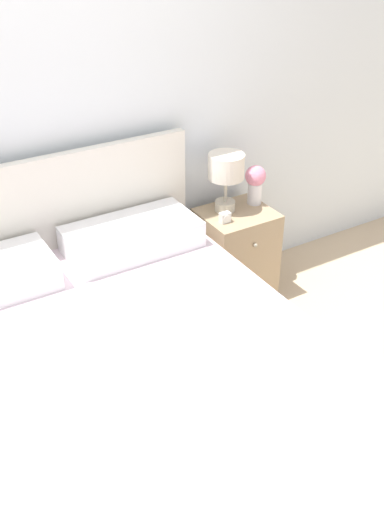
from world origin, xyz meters
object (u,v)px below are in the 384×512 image
Objects in this scene: bed at (133,405)px; table_lamp at (226,171)px; nightstand at (235,254)px; alarm_clock at (225,218)px; flower_vase at (256,182)px.

bed is 6.27× the size of table_lamp.
alarm_clock is at bearing -153.39° from nightstand.
nightstand is 1.62× the size of table_lamp.
bed is 1.26m from alarm_clock.
bed is at bearing -139.89° from table_lamp.
flower_vase is (1.25, 0.87, 0.41)m from bed.
alarm_clock is (-0.29, -0.11, -0.11)m from flower_vase.
table_lamp is (-0.05, 0.06, 0.53)m from nightstand.
flower_vase is at bearing -3.02° from table_lamp.
table_lamp is (1.05, 0.88, 0.51)m from bed.
table_lamp is 5.81× the size of alarm_clock.
flower_vase is at bearing 21.40° from alarm_clock.
nightstand is 2.37× the size of flower_vase.
nightstand is at bearing -51.38° from table_lamp.
bed is 36.47× the size of alarm_clock.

